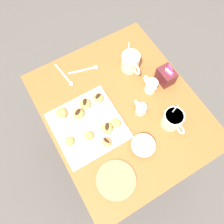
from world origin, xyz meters
TOP-DOWN VIEW (x-y plane):
  - ground_plane at (0.00, 0.00)m, footprint 8.00×8.00m
  - dining_table at (0.00, 0.00)m, footprint 0.85×0.73m
  - pastry_plate_square at (0.00, -0.19)m, footprint 0.31×0.31m
  - coffee_mug_cream_left at (-0.18, 0.16)m, footprint 0.13×0.09m
  - coffee_mug_cream_right at (0.18, 0.16)m, footprint 0.13×0.09m
  - cream_pitcher_white at (-0.02, 0.18)m, footprint 0.10×0.06m
  - sugar_caddy at (-0.02, 0.27)m, footprint 0.09×0.07m
  - ice_cream_bowl at (0.21, -0.02)m, footprint 0.11×0.11m
  - chocolate_sauce_pitcher at (0.06, 0.07)m, footprint 0.09×0.05m
  - saucer_coral_left at (0.28, -0.20)m, footprint 0.18×0.18m
  - loose_spoon_near_saucer at (-0.28, -0.04)m, footprint 0.06×0.16m
  - loose_spoon_by_plate at (-0.30, -0.16)m, footprint 0.16×0.03m
  - beignet_0 at (-0.09, -0.08)m, footprint 0.07×0.07m
  - chocolate_drizzle_0 at (-0.09, -0.08)m, footprint 0.03×0.04m
  - beignet_1 at (0.12, -0.15)m, footprint 0.05×0.05m
  - chocolate_drizzle_1 at (0.12, -0.15)m, footprint 0.04×0.02m
  - beignet_2 at (0.05, -0.21)m, footprint 0.04×0.05m
  - beignet_3 at (0.06, -0.12)m, footprint 0.07×0.06m
  - chocolate_drizzle_3 at (0.06, -0.12)m, footprint 0.04×0.04m
  - beignet_4 at (-0.11, -0.27)m, footprint 0.06×0.05m
  - beignet_5 at (-0.07, -0.20)m, footprint 0.07×0.07m
  - chocolate_drizzle_5 at (-0.07, -0.20)m, footprint 0.04×0.04m
  - beignet_6 at (-0.10, -0.15)m, footprint 0.08×0.08m
  - chocolate_drizzle_6 at (-0.10, -0.15)m, footprint 0.04×0.04m
  - beignet_7 at (0.06, -0.07)m, footprint 0.07×0.07m
  - beignet_8 at (0.03, -0.30)m, footprint 0.06×0.06m

SIDE VIEW (x-z plane):
  - ground_plane at x=0.00m, z-range 0.00..0.00m
  - dining_table at x=0.00m, z-range 0.21..0.93m
  - loose_spoon_near_saucer at x=-0.28m, z-range 0.72..0.73m
  - loose_spoon_by_plate at x=-0.30m, z-range 0.72..0.73m
  - saucer_coral_left at x=0.28m, z-range 0.72..0.73m
  - pastry_plate_square at x=0.00m, z-range 0.72..0.74m
  - beignet_7 at x=0.06m, z-range 0.74..0.77m
  - chocolate_sauce_pitcher at x=0.06m, z-range 0.72..0.78m
  - beignet_0 at x=-0.09m, z-range 0.74..0.77m
  - beignet_5 at x=-0.07m, z-range 0.74..0.77m
  - beignet_6 at x=-0.10m, z-range 0.74..0.77m
  - beignet_8 at x=0.03m, z-range 0.74..0.77m
  - beignet_3 at x=0.06m, z-range 0.74..0.77m
  - beignet_1 at x=0.12m, z-range 0.74..0.78m
  - beignet_4 at x=-0.11m, z-range 0.74..0.78m
  - beignet_2 at x=0.05m, z-range 0.74..0.78m
  - ice_cream_bowl at x=0.21m, z-range 0.72..0.80m
  - cream_pitcher_white at x=-0.02m, z-range 0.72..0.80m
  - sugar_caddy at x=-0.02m, z-range 0.71..0.82m
  - coffee_mug_cream_right at x=0.18m, z-range 0.70..0.83m
  - chocolate_drizzle_0 at x=-0.09m, z-range 0.77..0.77m
  - chocolate_drizzle_5 at x=-0.07m, z-range 0.77..0.77m
  - coffee_mug_cream_left at x=-0.18m, z-range 0.70..0.85m
  - chocolate_drizzle_6 at x=-0.10m, z-range 0.77..0.78m
  - chocolate_drizzle_3 at x=0.06m, z-range 0.77..0.78m
  - chocolate_drizzle_1 at x=0.12m, z-range 0.77..0.78m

